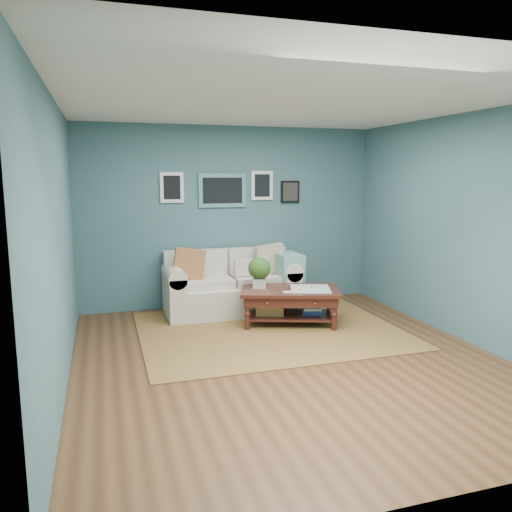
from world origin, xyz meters
name	(u,v)px	position (x,y,z in m)	size (l,w,h in m)	color
room_shell	(287,234)	(0.00, 0.06, 1.36)	(5.00, 5.02, 2.70)	brown
area_rug	(269,330)	(0.13, 1.03, 0.01)	(3.26, 2.61, 0.01)	brown
loveseat	(236,284)	(-0.04, 2.03, 0.41)	(1.94, 0.88, 1.00)	beige
coffee_table	(285,295)	(0.42, 1.24, 0.40)	(1.46, 1.13, 0.90)	#36140F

